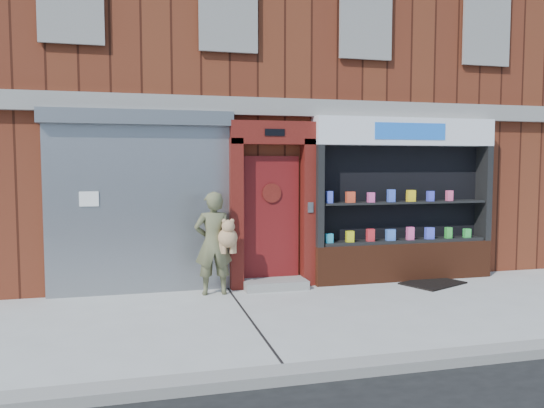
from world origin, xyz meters
name	(u,v)px	position (x,y,z in m)	size (l,w,h in m)	color
ground	(353,312)	(0.00, 0.00, 0.00)	(80.00, 80.00, 0.00)	#9E9E99
curb	(433,360)	(0.00, -2.15, 0.06)	(60.00, 0.30, 0.12)	gray
building	(261,90)	(0.00, 5.99, 4.00)	(12.00, 8.16, 8.00)	#562113
shutter_bay	(140,191)	(-3.00, 1.93, 1.72)	(3.10, 0.30, 3.04)	gray
red_door_bay	(273,204)	(-0.75, 1.86, 1.46)	(1.52, 0.58, 2.90)	#4C110D
pharmacy_bay	(403,206)	(1.75, 1.81, 1.37)	(3.50, 0.41, 3.00)	#552514
woman	(215,242)	(-1.82, 1.54, 0.87)	(0.71, 0.47, 1.71)	brown
doormat	(433,283)	(2.10, 1.33, 0.01)	(1.06, 0.74, 0.03)	black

